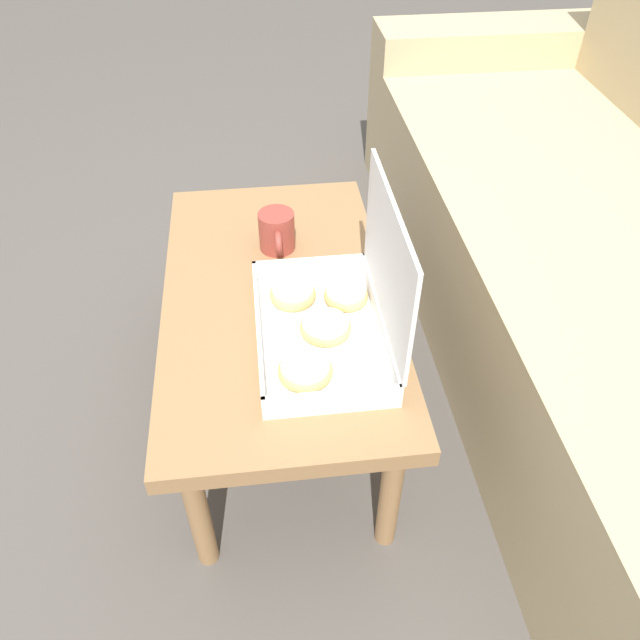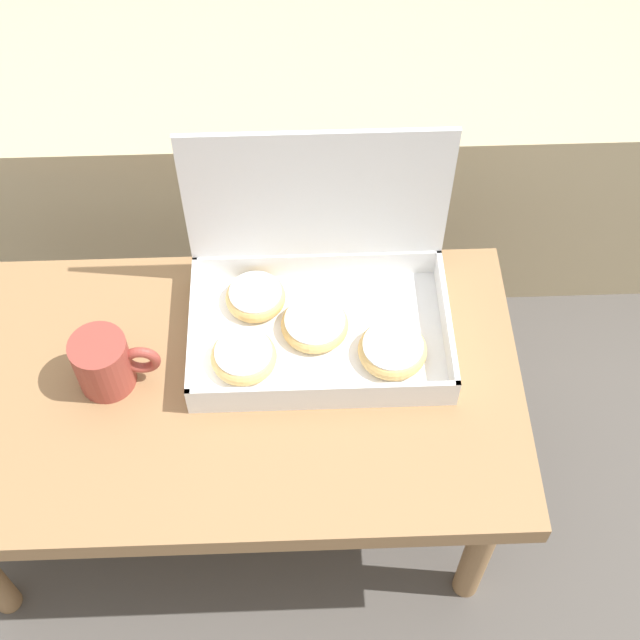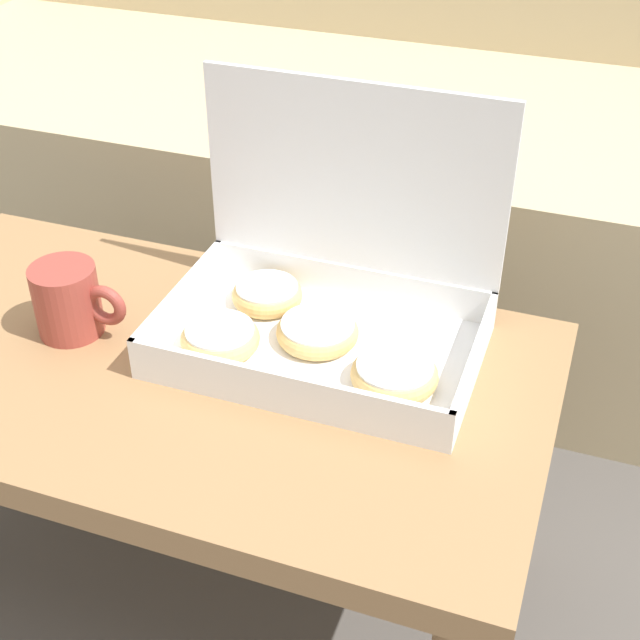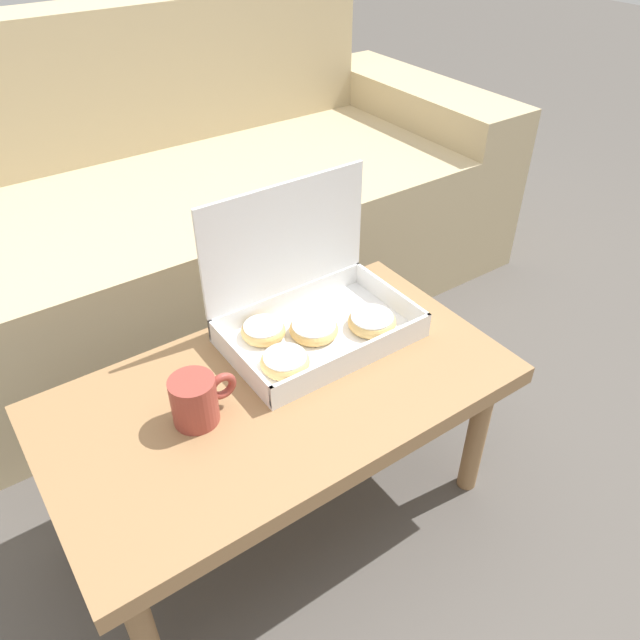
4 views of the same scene
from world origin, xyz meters
TOP-DOWN VIEW (x-y plane):
  - ground_plane at (0.00, 0.00)m, footprint 12.00×12.00m
  - couch at (0.00, 0.84)m, footprint 2.52×0.88m
  - coffee_table at (0.00, -0.08)m, footprint 0.91×0.50m
  - pastry_box at (0.14, 0.02)m, footprint 0.40×0.26m
  - coffee_mug at (-0.17, -0.07)m, footprint 0.13×0.09m

SIDE VIEW (x-z plane):
  - ground_plane at x=0.00m, z-range 0.00..0.00m
  - couch at x=0.00m, z-range -0.14..0.74m
  - coffee_table at x=0.00m, z-range 0.15..0.53m
  - coffee_mug at x=-0.17m, z-range 0.39..0.48m
  - pastry_box at x=0.14m, z-range 0.29..0.60m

